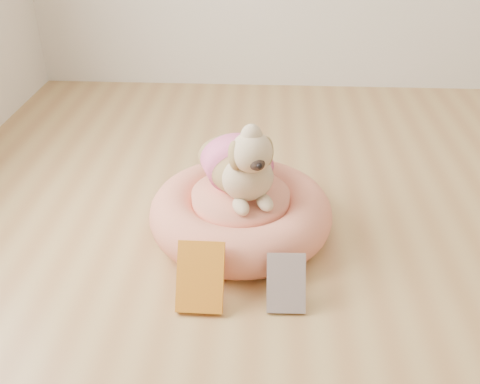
# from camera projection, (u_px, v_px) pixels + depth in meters

# --- Properties ---
(floor) EXTENTS (4.50, 4.50, 0.00)m
(floor) POSITION_uv_depth(u_px,v_px,m) (442.00, 358.00, 1.56)
(floor) COLOR #B17F4A
(floor) RESTS_ON ground
(pet_bed) EXTENTS (0.70, 0.70, 0.18)m
(pet_bed) POSITION_uv_depth(u_px,v_px,m) (241.00, 213.00, 2.05)
(pet_bed) COLOR #E17858
(pet_bed) RESTS_ON floor
(dog) EXTENTS (0.44, 0.52, 0.33)m
(dog) POSITION_uv_depth(u_px,v_px,m) (241.00, 151.00, 1.94)
(dog) COLOR brown
(dog) RESTS_ON pet_bed
(book_yellow) EXTENTS (0.15, 0.16, 0.20)m
(book_yellow) POSITION_uv_depth(u_px,v_px,m) (200.00, 277.00, 1.71)
(book_yellow) COLOR gold
(book_yellow) RESTS_ON floor
(book_white) EXTENTS (0.13, 0.13, 0.17)m
(book_white) POSITION_uv_depth(u_px,v_px,m) (286.00, 283.00, 1.71)
(book_white) COLOR white
(book_white) RESTS_ON floor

